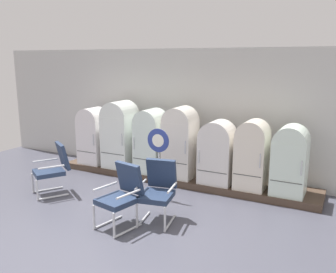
{
  "coord_description": "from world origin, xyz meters",
  "views": [
    {
      "loc": [
        3.4,
        -4.2,
        2.77
      ],
      "look_at": [
        -0.19,
        2.75,
        1.08
      ],
      "focal_mm": 38.75,
      "sensor_mm": 36.0,
      "label": 1
    }
  ],
  "objects_px": {
    "refrigerator_5": "(252,153)",
    "armchair_left": "(54,167)",
    "refrigerator_0": "(93,134)",
    "armchair_right": "(158,188)",
    "sign_stand": "(159,164)",
    "refrigerator_2": "(151,139)",
    "refrigerator_3": "(180,140)",
    "refrigerator_4": "(217,151)",
    "refrigerator_1": "(120,133)",
    "refrigerator_6": "(290,158)",
    "armchair_center": "(122,193)"
  },
  "relations": [
    {
      "from": "refrigerator_1",
      "to": "armchair_right",
      "type": "xyz_separation_m",
      "value": [
        2.15,
        -1.97,
        -0.42
      ]
    },
    {
      "from": "refrigerator_2",
      "to": "refrigerator_3",
      "type": "bearing_deg",
      "value": -1.39
    },
    {
      "from": "refrigerator_2",
      "to": "refrigerator_3",
      "type": "xyz_separation_m",
      "value": [
        0.77,
        -0.02,
        0.05
      ]
    },
    {
      "from": "refrigerator_1",
      "to": "armchair_right",
      "type": "relative_size",
      "value": 1.52
    },
    {
      "from": "refrigerator_1",
      "to": "refrigerator_3",
      "type": "distance_m",
      "value": 1.64
    },
    {
      "from": "refrigerator_5",
      "to": "armchair_left",
      "type": "height_order",
      "value": "refrigerator_5"
    },
    {
      "from": "refrigerator_1",
      "to": "refrigerator_5",
      "type": "relative_size",
      "value": 1.14
    },
    {
      "from": "armchair_left",
      "to": "refrigerator_5",
      "type": "bearing_deg",
      "value": 26.39
    },
    {
      "from": "refrigerator_3",
      "to": "refrigerator_2",
      "type": "bearing_deg",
      "value": 178.61
    },
    {
      "from": "armchair_right",
      "to": "armchair_left",
      "type": "bearing_deg",
      "value": 177.11
    },
    {
      "from": "refrigerator_1",
      "to": "refrigerator_6",
      "type": "xyz_separation_m",
      "value": [
        4.0,
        -0.02,
        -0.13
      ]
    },
    {
      "from": "refrigerator_6",
      "to": "armchair_left",
      "type": "bearing_deg",
      "value": -157.47
    },
    {
      "from": "refrigerator_4",
      "to": "armchair_right",
      "type": "bearing_deg",
      "value": -101.02
    },
    {
      "from": "refrigerator_0",
      "to": "refrigerator_4",
      "type": "xyz_separation_m",
      "value": [
        3.31,
        -0.0,
        -0.05
      ]
    },
    {
      "from": "refrigerator_0",
      "to": "sign_stand",
      "type": "relative_size",
      "value": 0.99
    },
    {
      "from": "refrigerator_4",
      "to": "armchair_left",
      "type": "bearing_deg",
      "value": -148.37
    },
    {
      "from": "armchair_right",
      "to": "refrigerator_0",
      "type": "bearing_deg",
      "value": 146.83
    },
    {
      "from": "refrigerator_1",
      "to": "refrigerator_5",
      "type": "xyz_separation_m",
      "value": [
        3.26,
        -0.04,
        -0.11
      ]
    },
    {
      "from": "refrigerator_1",
      "to": "refrigerator_4",
      "type": "relative_size",
      "value": 1.2
    },
    {
      "from": "refrigerator_3",
      "to": "refrigerator_5",
      "type": "xyz_separation_m",
      "value": [
        1.62,
        0.0,
        -0.09
      ]
    },
    {
      "from": "refrigerator_5",
      "to": "armchair_right",
      "type": "distance_m",
      "value": 2.25
    },
    {
      "from": "refrigerator_0",
      "to": "armchair_right",
      "type": "relative_size",
      "value": 1.33
    },
    {
      "from": "armchair_left",
      "to": "refrigerator_1",
      "type": "bearing_deg",
      "value": 78.15
    },
    {
      "from": "refrigerator_5",
      "to": "sign_stand",
      "type": "relative_size",
      "value": 0.99
    },
    {
      "from": "refrigerator_1",
      "to": "armchair_center",
      "type": "relative_size",
      "value": 1.52
    },
    {
      "from": "refrigerator_5",
      "to": "refrigerator_0",
      "type": "bearing_deg",
      "value": -179.79
    },
    {
      "from": "refrigerator_5",
      "to": "armchair_left",
      "type": "xyz_separation_m",
      "value": [
        -3.64,
        -1.81,
        -0.32
      ]
    },
    {
      "from": "armchair_right",
      "to": "sign_stand",
      "type": "distance_m",
      "value": 1.03
    },
    {
      "from": "refrigerator_1",
      "to": "refrigerator_2",
      "type": "distance_m",
      "value": 0.88
    },
    {
      "from": "refrigerator_2",
      "to": "armchair_center",
      "type": "bearing_deg",
      "value": -70.96
    },
    {
      "from": "refrigerator_2",
      "to": "refrigerator_6",
      "type": "height_order",
      "value": "refrigerator_2"
    },
    {
      "from": "refrigerator_0",
      "to": "refrigerator_4",
      "type": "relative_size",
      "value": 1.05
    },
    {
      "from": "refrigerator_2",
      "to": "armchair_left",
      "type": "distance_m",
      "value": 2.24
    },
    {
      "from": "refrigerator_2",
      "to": "armchair_left",
      "type": "height_order",
      "value": "refrigerator_2"
    },
    {
      "from": "refrigerator_2",
      "to": "refrigerator_3",
      "type": "height_order",
      "value": "refrigerator_3"
    },
    {
      "from": "armchair_left",
      "to": "armchair_center",
      "type": "relative_size",
      "value": 1.0
    },
    {
      "from": "refrigerator_3",
      "to": "armchair_right",
      "type": "xyz_separation_m",
      "value": [
        0.5,
        -1.93,
        -0.41
      ]
    },
    {
      "from": "refrigerator_3",
      "to": "armchair_left",
      "type": "relative_size",
      "value": 1.49
    },
    {
      "from": "refrigerator_1",
      "to": "armchair_left",
      "type": "distance_m",
      "value": 1.93
    },
    {
      "from": "sign_stand",
      "to": "refrigerator_2",
      "type": "bearing_deg",
      "value": 126.79
    },
    {
      "from": "refrigerator_6",
      "to": "armchair_center",
      "type": "height_order",
      "value": "refrigerator_6"
    },
    {
      "from": "refrigerator_4",
      "to": "refrigerator_1",
      "type": "bearing_deg",
      "value": 178.75
    },
    {
      "from": "refrigerator_4",
      "to": "armchair_center",
      "type": "xyz_separation_m",
      "value": [
        -0.81,
        -2.39,
        -0.27
      ]
    },
    {
      "from": "armchair_right",
      "to": "sign_stand",
      "type": "bearing_deg",
      "value": 118.36
    },
    {
      "from": "refrigerator_1",
      "to": "armchair_left",
      "type": "xyz_separation_m",
      "value": [
        -0.39,
        -1.84,
        -0.42
      ]
    },
    {
      "from": "refrigerator_2",
      "to": "refrigerator_6",
      "type": "distance_m",
      "value": 3.13
    },
    {
      "from": "refrigerator_3",
      "to": "sign_stand",
      "type": "xyz_separation_m",
      "value": [
        0.02,
        -1.03,
        -0.28
      ]
    },
    {
      "from": "refrigerator_1",
      "to": "refrigerator_6",
      "type": "distance_m",
      "value": 4.0
    },
    {
      "from": "refrigerator_3",
      "to": "refrigerator_6",
      "type": "xyz_separation_m",
      "value": [
        2.36,
        0.01,
        -0.12
      ]
    },
    {
      "from": "refrigerator_3",
      "to": "refrigerator_5",
      "type": "bearing_deg",
      "value": 0.12
    }
  ]
}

